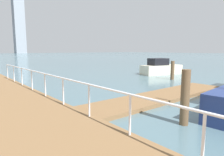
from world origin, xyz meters
name	(u,v)px	position (x,y,z in m)	size (l,w,h in m)	color
ground_plane	(59,83)	(0.00, 20.00, 0.00)	(300.00, 300.00, 0.00)	slate
floating_dock	(158,97)	(1.76, 11.87, 0.09)	(10.52, 2.00, 0.18)	olive
boardwalk_railing	(130,102)	(-3.15, 8.95, 1.25)	(0.06, 26.31, 1.08)	white
dock_piling_1	(185,98)	(-0.49, 9.02, 0.95)	(0.29, 0.29, 1.90)	brown
dock_piling_2	(172,70)	(8.31, 15.44, 0.80)	(0.31, 0.31, 1.60)	brown
moored_boat_0	(161,68)	(10.59, 18.40, 0.65)	(4.63, 2.54, 1.67)	beige
skyline_tower_4	(18,4)	(35.04, 160.72, 34.31)	(6.86, 9.74, 68.62)	#8C939E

